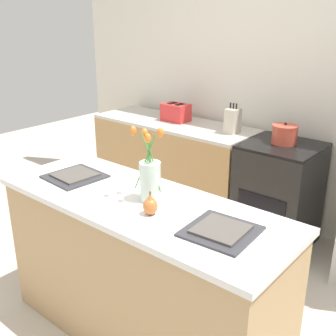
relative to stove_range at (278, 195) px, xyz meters
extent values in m
plane|color=beige|center=(-0.10, -1.60, -0.45)|extent=(10.00, 10.00, 0.00)
cube|color=silver|center=(-0.10, 0.40, 0.90)|extent=(5.20, 0.08, 2.70)
cube|color=tan|center=(-0.10, -1.60, 0.00)|extent=(1.76, 0.62, 0.91)
cube|color=silver|center=(-0.10, -1.60, 0.47)|extent=(1.80, 0.66, 0.03)
cube|color=tan|center=(-1.16, 0.00, -0.01)|extent=(1.68, 0.60, 0.87)
cube|color=beige|center=(-1.16, 0.00, 0.44)|extent=(1.68, 0.60, 0.03)
cube|color=black|center=(0.00, 0.00, -0.01)|extent=(0.60, 0.60, 0.88)
cube|color=black|center=(0.00, 0.00, 0.44)|extent=(0.60, 0.60, 0.02)
cube|color=black|center=(0.00, -0.30, -0.05)|extent=(0.42, 0.01, 0.29)
cylinder|color=silver|center=(-0.05, -1.56, 0.60)|extent=(0.12, 0.12, 0.22)
cylinder|color=#4C9342|center=(-0.05, -1.56, 0.71)|extent=(0.13, 0.02, 0.32)
ellipsoid|color=orange|center=(0.01, -1.55, 0.89)|extent=(0.03, 0.03, 0.05)
cylinder|color=#4C9342|center=(-0.05, -1.53, 0.70)|extent=(0.04, 0.09, 0.30)
ellipsoid|color=orange|center=(-0.03, -1.49, 0.87)|extent=(0.04, 0.04, 0.05)
cylinder|color=#4C9342|center=(-0.08, -1.54, 0.69)|extent=(0.07, 0.04, 0.29)
ellipsoid|color=orange|center=(-0.11, -1.53, 0.86)|extent=(0.04, 0.04, 0.06)
cylinder|color=#4C9342|center=(-0.08, -1.57, 0.71)|extent=(0.11, 0.06, 0.31)
ellipsoid|color=orange|center=(-0.13, -1.60, 0.88)|extent=(0.03, 0.03, 0.05)
cylinder|color=#4C9342|center=(-0.05, -1.56, 0.70)|extent=(0.05, 0.08, 0.30)
ellipsoid|color=orange|center=(-0.03, -1.60, 0.86)|extent=(0.03, 0.03, 0.05)
ellipsoid|color=#C66B33|center=(0.06, -1.69, 0.53)|extent=(0.08, 0.08, 0.09)
cone|color=#C66B33|center=(0.06, -1.69, 0.58)|extent=(0.04, 0.04, 0.04)
cylinder|color=brown|center=(0.06, -1.69, 0.61)|extent=(0.01, 0.01, 0.02)
cube|color=#333338|center=(-0.65, -1.61, 0.50)|extent=(0.34, 0.34, 0.01)
cube|color=#514C47|center=(-0.65, -1.61, 0.51)|extent=(0.25, 0.25, 0.01)
cube|color=#333338|center=(0.45, -1.61, 0.50)|extent=(0.34, 0.34, 0.01)
cube|color=#514C47|center=(0.45, -1.61, 0.51)|extent=(0.25, 0.25, 0.01)
cube|color=red|center=(-1.17, 0.05, 0.54)|extent=(0.26, 0.18, 0.17)
cube|color=black|center=(-1.22, 0.05, 0.62)|extent=(0.05, 0.11, 0.01)
cube|color=black|center=(-1.12, 0.05, 0.62)|extent=(0.05, 0.11, 0.01)
cube|color=black|center=(-1.31, 0.05, 0.56)|extent=(0.02, 0.02, 0.02)
cylinder|color=#CC4C38|center=(-0.01, 0.03, 0.52)|extent=(0.21, 0.21, 0.14)
cylinder|color=#CC4C38|center=(-0.01, 0.03, 0.60)|extent=(0.21, 0.21, 0.01)
sphere|color=black|center=(-0.01, 0.03, 0.62)|extent=(0.02, 0.02, 0.02)
cube|color=beige|center=(-0.51, 0.03, 0.56)|extent=(0.10, 0.14, 0.22)
cylinder|color=black|center=(-0.54, 0.03, 0.70)|extent=(0.01, 0.01, 0.05)
cylinder|color=black|center=(-0.51, 0.03, 0.70)|extent=(0.01, 0.01, 0.05)
cylinder|color=black|center=(-0.48, 0.03, 0.70)|extent=(0.01, 0.01, 0.05)
camera|label=1|loc=(1.39, -3.13, 1.48)|focal=45.00mm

